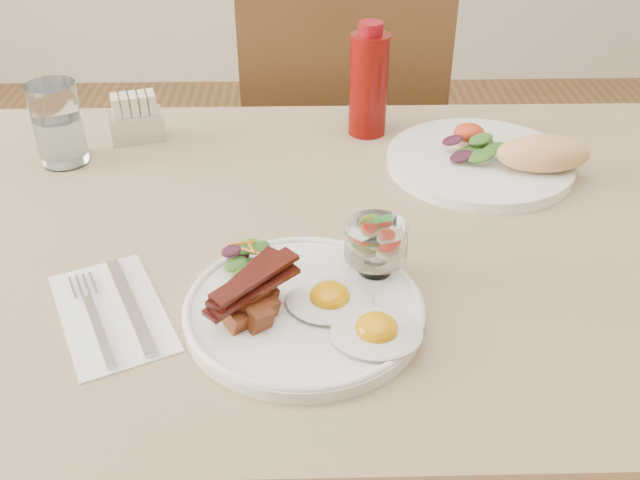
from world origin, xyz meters
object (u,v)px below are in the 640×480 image
main_plate (304,310)px  chair_far (340,159)px  sugar_caddy (136,120)px  water_glass (59,129)px  ketchup_bottle (369,83)px  second_plate (494,158)px  hot_sauce_bottle (365,90)px  fruit_cup (376,242)px  table (364,286)px

main_plate → chair_far: bearing=84.2°
sugar_caddy → water_glass: 0.13m
chair_far → main_plate: chair_far is taller
ketchup_bottle → water_glass: size_ratio=1.46×
ketchup_bottle → water_glass: 0.51m
second_plate → hot_sauce_bottle: 0.25m
hot_sauce_bottle → fruit_cup: bearing=-92.4°
sugar_caddy → ketchup_bottle: bearing=-14.0°
fruit_cup → sugar_caddy: (-0.37, 0.41, -0.02)m
chair_far → fruit_cup: (0.00, -0.77, 0.29)m
ketchup_bottle → table: bearing=-94.7°
ketchup_bottle → fruit_cup: bearing=-93.2°
chair_far → hot_sauce_bottle: bearing=-86.5°
fruit_cup → sugar_caddy: bearing=131.9°
chair_far → hot_sauce_bottle: (0.02, -0.33, 0.30)m
second_plate → water_glass: (-0.69, 0.04, 0.04)m
chair_far → main_plate: size_ratio=3.32×
sugar_caddy → water_glass: (-0.10, -0.08, 0.02)m
table → fruit_cup: bearing=-88.7°
chair_far → water_glass: size_ratio=7.08×
fruit_cup → ketchup_bottle: (0.02, 0.43, 0.03)m
sugar_caddy → table: bearing=-56.6°
second_plate → sugar_caddy: 0.60m
sugar_caddy → water_glass: water_glass is taller
table → ketchup_bottle: (0.03, 0.32, 0.18)m
chair_far → main_plate: 0.87m
main_plate → second_plate: size_ratio=0.92×
second_plate → main_plate: bearing=-130.5°
table → water_glass: 0.54m
ketchup_bottle → second_plate: bearing=-36.6°
hot_sauce_bottle → table: bearing=-93.6°
second_plate → water_glass: bearing=176.4°
fruit_cup → water_glass: 0.58m
main_plate → hot_sauce_bottle: bearing=78.0°
hot_sauce_bottle → water_glass: (-0.49, -0.10, -0.02)m
fruit_cup → table: bearing=91.3°
ketchup_bottle → sugar_caddy: size_ratio=1.94×
second_plate → hot_sauce_bottle: bearing=143.2°
chair_far → second_plate: size_ratio=3.06×
fruit_cup → second_plate: size_ratio=0.26×
table → chair_far: chair_far is taller
main_plate → hot_sauce_bottle: size_ratio=1.77×
hot_sauce_bottle → main_plate: bearing=-102.0°
hot_sauce_bottle → sugar_caddy: hot_sauce_bottle is taller
chair_far → main_plate: (-0.09, -0.83, 0.24)m
fruit_cup → sugar_caddy: fruit_cup is taller
table → chair_far: size_ratio=1.43×
main_plate → water_glass: size_ratio=2.13×
hot_sauce_bottle → ketchup_bottle: bearing=-43.2°
table → main_plate: bearing=-116.6°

